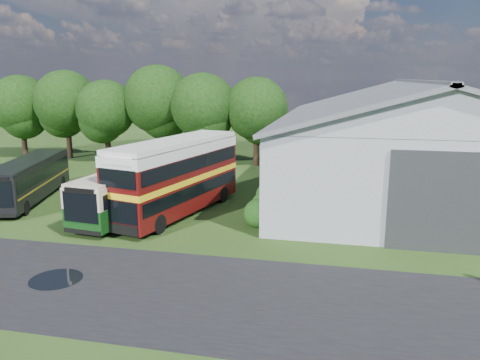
% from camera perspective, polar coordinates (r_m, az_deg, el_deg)
% --- Properties ---
extents(ground, '(120.00, 120.00, 0.00)m').
position_cam_1_polar(ground, '(23.36, -14.30, -9.03)').
color(ground, '#1D3210').
rests_on(ground, ground).
extents(asphalt_road, '(60.00, 8.00, 0.02)m').
position_cam_1_polar(asphalt_road, '(19.68, -10.27, -13.04)').
color(asphalt_road, black).
rests_on(asphalt_road, ground).
extents(puddle, '(2.20, 2.20, 0.01)m').
position_cam_1_polar(puddle, '(21.71, -21.52, -11.23)').
color(puddle, black).
rests_on(puddle, ground).
extents(storage_shed, '(18.80, 24.80, 8.15)m').
position_cam_1_polar(storage_shed, '(35.89, 20.28, 4.91)').
color(storage_shed, gray).
rests_on(storage_shed, ground).
extents(tree_far_left, '(6.12, 6.12, 8.64)m').
position_cam_1_polar(tree_far_left, '(54.59, -25.18, 8.32)').
color(tree_far_left, black).
rests_on(tree_far_left, ground).
extents(tree_left_a, '(6.46, 6.46, 9.12)m').
position_cam_1_polar(tree_left_a, '(52.11, -20.45, 8.91)').
color(tree_left_a, black).
rests_on(tree_left_a, ground).
extents(tree_left_b, '(5.78, 5.78, 8.16)m').
position_cam_1_polar(tree_left_b, '(48.75, -16.03, 8.28)').
color(tree_left_b, black).
rests_on(tree_left_b, ground).
extents(tree_mid, '(6.80, 6.80, 9.60)m').
position_cam_1_polar(tree_mid, '(47.74, -9.99, 9.62)').
color(tree_mid, black).
rests_on(tree_mid, ground).
extents(tree_right_a, '(6.26, 6.26, 8.83)m').
position_cam_1_polar(tree_right_a, '(45.14, -4.50, 8.98)').
color(tree_right_a, black).
rests_on(tree_right_a, ground).
extents(tree_right_b, '(5.98, 5.98, 8.45)m').
position_cam_1_polar(tree_right_b, '(44.75, 2.02, 8.66)').
color(tree_right_b, black).
rests_on(tree_right_b, ground).
extents(shrub_front, '(1.70, 1.70, 1.70)m').
position_cam_1_polar(shrub_front, '(27.05, 2.26, -5.65)').
color(shrub_front, '#194714').
rests_on(shrub_front, ground).
extents(shrub_mid, '(1.60, 1.60, 1.60)m').
position_cam_1_polar(shrub_mid, '(28.93, 2.97, -4.44)').
color(shrub_mid, '#194714').
rests_on(shrub_mid, ground).
extents(shrub_back, '(1.80, 1.80, 1.80)m').
position_cam_1_polar(shrub_back, '(30.83, 3.59, -3.38)').
color(shrub_back, '#194714').
rests_on(shrub_back, ground).
extents(bus_green_single, '(3.64, 10.76, 2.91)m').
position_cam_1_polar(bus_green_single, '(29.94, -12.74, -1.09)').
color(bus_green_single, black).
rests_on(bus_green_single, ground).
extents(bus_maroon_double, '(5.28, 11.24, 4.68)m').
position_cam_1_polar(bus_maroon_double, '(29.16, -7.72, 0.34)').
color(bus_maroon_double, black).
rests_on(bus_maroon_double, ground).
extents(bus_dark_single, '(5.09, 10.56, 2.84)m').
position_cam_1_polar(bus_dark_single, '(35.37, -24.36, 0.11)').
color(bus_dark_single, black).
rests_on(bus_dark_single, ground).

